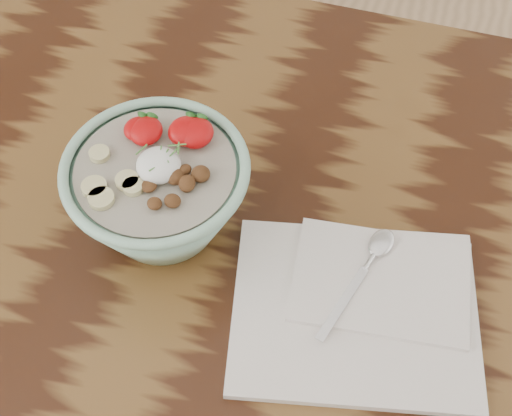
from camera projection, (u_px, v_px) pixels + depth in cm
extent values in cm
cube|color=#33190C|center=(268.00, 257.00, 85.58)|extent=(160.00, 90.00, 4.00)
cylinder|color=#94C7AC|center=(165.00, 223.00, 85.21)|extent=(9.11, 9.11, 1.30)
torus|color=#94C7AC|center=(155.00, 168.00, 76.50)|extent=(20.71, 20.71, 1.19)
cylinder|color=#A59C88|center=(155.00, 172.00, 77.03)|extent=(17.57, 17.57, 1.08)
ellipsoid|color=white|center=(159.00, 165.00, 75.68)|extent=(4.83, 4.83, 2.66)
ellipsoid|color=#B7080A|center=(185.00, 131.00, 78.29)|extent=(3.77, 4.14, 2.07)
cone|color=#286623|center=(190.00, 118.00, 78.97)|extent=(1.40, 1.03, 1.52)
ellipsoid|color=#B7080A|center=(196.00, 133.00, 78.08)|extent=(3.87, 4.26, 2.13)
cone|color=#286623|center=(201.00, 120.00, 78.79)|extent=(1.40, 1.03, 1.52)
ellipsoid|color=#B7080A|center=(138.00, 129.00, 78.72)|extent=(3.09, 3.40, 1.70)
cone|color=#286623|center=(142.00, 118.00, 79.24)|extent=(1.40, 1.03, 1.52)
ellipsoid|color=#B7080A|center=(146.00, 131.00, 78.32)|extent=(3.66, 4.02, 2.01)
cone|color=#286623|center=(151.00, 119.00, 78.98)|extent=(1.40, 1.03, 1.52)
cylinder|color=#D1C98A|center=(133.00, 187.00, 74.72)|extent=(2.24, 2.24, 0.70)
cylinder|color=#D1C98A|center=(101.00, 198.00, 73.84)|extent=(2.74, 2.74, 0.70)
cylinder|color=#D1C98A|center=(99.00, 154.00, 77.26)|extent=(2.28, 2.28, 0.70)
cylinder|color=#D1C98A|center=(94.00, 187.00, 74.69)|extent=(2.72, 2.72, 0.70)
cylinder|color=#D1C98A|center=(127.00, 180.00, 75.18)|extent=(2.50, 2.50, 0.70)
ellipsoid|color=brown|center=(154.00, 204.00, 73.24)|extent=(2.29, 2.27, 0.85)
ellipsoid|color=brown|center=(175.00, 177.00, 75.07)|extent=(2.79, 2.82, 1.54)
ellipsoid|color=brown|center=(184.00, 170.00, 75.67)|extent=(1.98, 2.16, 1.15)
ellipsoid|color=brown|center=(172.00, 201.00, 73.38)|extent=(1.95, 1.78, 1.38)
ellipsoid|color=brown|center=(182.00, 181.00, 75.02)|extent=(1.47, 1.27, 0.93)
ellipsoid|color=brown|center=(201.00, 174.00, 75.27)|extent=(2.66, 2.67, 1.55)
ellipsoid|color=brown|center=(187.00, 183.00, 74.52)|extent=(2.11, 2.40, 1.45)
ellipsoid|color=brown|center=(175.00, 173.00, 75.46)|extent=(2.19, 2.21, 1.31)
ellipsoid|color=brown|center=(149.00, 186.00, 74.56)|extent=(1.74, 1.81, 0.96)
cylinder|color=#4E8C3B|center=(166.00, 153.00, 75.23)|extent=(0.27, 1.26, 0.22)
cylinder|color=#4E8C3B|center=(167.00, 158.00, 74.86)|extent=(1.00, 1.19, 0.23)
cylinder|color=#4E8C3B|center=(161.00, 150.00, 75.50)|extent=(0.48, 1.13, 0.22)
cylinder|color=#4E8C3B|center=(177.00, 145.00, 75.89)|extent=(1.88, 0.88, 0.25)
cylinder|color=#4E8C3B|center=(141.00, 149.00, 75.54)|extent=(0.82, 1.67, 0.24)
cylinder|color=#4E8C3B|center=(179.00, 148.00, 75.65)|extent=(0.69, 1.67, 0.24)
cylinder|color=#4E8C3B|center=(153.00, 160.00, 74.69)|extent=(1.21, 0.74, 0.22)
cylinder|color=#4E8C3B|center=(173.00, 153.00, 75.29)|extent=(0.68, 1.55, 0.23)
cylinder|color=#4E8C3B|center=(156.00, 167.00, 74.18)|extent=(1.20, 1.45, 0.24)
cylinder|color=#4E8C3B|center=(163.00, 157.00, 74.97)|extent=(0.51, 1.38, 0.23)
cube|color=white|center=(355.00, 312.00, 78.62)|extent=(30.74, 26.74, 1.03)
cube|color=white|center=(381.00, 281.00, 79.88)|extent=(20.89, 15.36, 0.62)
cube|color=silver|center=(343.00, 303.00, 77.77)|extent=(3.89, 10.21, 0.32)
cylinder|color=silver|center=(371.00, 260.00, 80.77)|extent=(1.37, 2.77, 0.63)
ellipsoid|color=silver|center=(381.00, 243.00, 81.92)|extent=(3.81, 4.74, 0.86)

